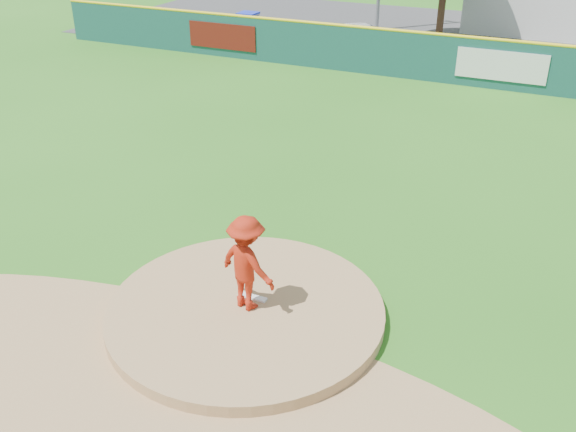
% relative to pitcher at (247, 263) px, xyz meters
% --- Properties ---
extents(ground, '(120.00, 120.00, 0.00)m').
position_rel_pitcher_xyz_m(ground, '(-0.04, -0.03, -1.23)').
color(ground, '#286B19').
rests_on(ground, ground).
extents(pitchers_mound, '(5.50, 5.50, 0.50)m').
position_rel_pitcher_xyz_m(pitchers_mound, '(-0.04, -0.03, -1.23)').
color(pitchers_mound, '#9E774C').
rests_on(pitchers_mound, ground).
extents(pitching_rubber, '(0.60, 0.15, 0.04)m').
position_rel_pitcher_xyz_m(pitching_rubber, '(-0.04, 0.27, -0.96)').
color(pitching_rubber, white).
rests_on(pitching_rubber, pitchers_mound).
extents(infield_dirt_arc, '(15.40, 15.40, 0.01)m').
position_rel_pitcher_xyz_m(infield_dirt_arc, '(-0.04, -3.03, -1.23)').
color(infield_dirt_arc, '#9E774C').
rests_on(infield_dirt_arc, ground).
extents(parking_lot, '(44.00, 16.00, 0.02)m').
position_rel_pitcher_xyz_m(parking_lot, '(-0.04, 26.97, -1.22)').
color(parking_lot, '#38383A').
rests_on(parking_lot, ground).
extents(pitcher, '(1.42, 1.05, 1.97)m').
position_rel_pitcher_xyz_m(pitcher, '(0.00, 0.00, 0.00)').
color(pitcher, '#A5200E').
rests_on(pitcher, pitchers_mound).
extents(van, '(5.13, 3.61, 1.30)m').
position_rel_pitcher_xyz_m(van, '(-5.04, 21.94, -0.56)').
color(van, white).
rests_on(van, parking_lot).
extents(fence_banners, '(16.60, 0.04, 1.20)m').
position_rel_pitcher_xyz_m(fence_banners, '(-4.41, 17.89, -0.23)').
color(fence_banners, '#5B140D').
rests_on(fence_banners, ground).
extents(playground_slide, '(0.96, 2.69, 1.49)m').
position_rel_pitcher_xyz_m(playground_slide, '(-11.40, 21.39, -0.48)').
color(playground_slide, '#182DD2').
rests_on(playground_slide, ground).
extents(outfield_fence, '(40.00, 0.14, 2.07)m').
position_rel_pitcher_xyz_m(outfield_fence, '(-0.04, 17.97, -0.14)').
color(outfield_fence, '#154540').
rests_on(outfield_fence, ground).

